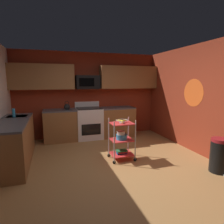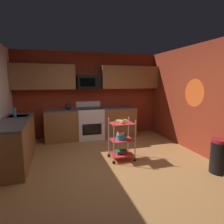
{
  "view_description": "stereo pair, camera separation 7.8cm",
  "coord_description": "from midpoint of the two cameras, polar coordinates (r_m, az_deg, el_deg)",
  "views": [
    {
      "loc": [
        -1.12,
        -3.56,
        1.74
      ],
      "look_at": [
        0.16,
        0.49,
        1.05
      ],
      "focal_mm": 30.88,
      "sensor_mm": 36.0,
      "label": 1
    },
    {
      "loc": [
        -1.04,
        -3.58,
        1.74
      ],
      "look_at": [
        0.16,
        0.49,
        1.05
      ],
      "focal_mm": 30.88,
      "sensor_mm": 36.0,
      "label": 2
    }
  ],
  "objects": [
    {
      "name": "oven_range",
      "position": [
        5.9,
        -6.15,
        -3.18
      ],
      "size": [
        0.76,
        0.65,
        1.1
      ],
      "color": "white",
      "rests_on": "ground"
    },
    {
      "name": "mixing_bowl_large",
      "position": [
        4.29,
        3.36,
        -7.32
      ],
      "size": [
        0.25,
        0.25,
        0.11
      ],
      "color": "#338CBF",
      "rests_on": "rolling_cart"
    },
    {
      "name": "kettle",
      "position": [
        5.73,
        -12.5,
        1.55
      ],
      "size": [
        0.21,
        0.18,
        0.26
      ],
      "color": "black",
      "rests_on": "counter_run"
    },
    {
      "name": "book_stack",
      "position": [
        4.4,
        3.35,
        -11.67
      ],
      "size": [
        0.25,
        0.18,
        0.08
      ],
      "color": "#1E4C8C",
      "rests_on": "rolling_cart"
    },
    {
      "name": "dish_soap_bottle",
      "position": [
        4.94,
        -26.45,
        -0.14
      ],
      "size": [
        0.06,
        0.06,
        0.2
      ],
      "primitive_type": "cylinder",
      "color": "#2D8CBF",
      "rests_on": "counter_run"
    },
    {
      "name": "fruit_bowl",
      "position": [
        4.2,
        3.44,
        -2.65
      ],
      "size": [
        0.27,
        0.27,
        0.07
      ],
      "color": "silver",
      "rests_on": "rolling_cart"
    },
    {
      "name": "rolling_cart",
      "position": [
        4.31,
        3.39,
        -8.17
      ],
      "size": [
        0.55,
        0.42,
        0.91
      ],
      "color": "silver",
      "rests_on": "ground"
    },
    {
      "name": "wall_back",
      "position": [
        6.11,
        -6.33,
        5.03
      ],
      "size": [
        4.52,
        0.06,
        2.6
      ],
      "primitive_type": "cube",
      "color": "maroon",
      "rests_on": "ground"
    },
    {
      "name": "wall_right",
      "position": [
        4.89,
        26.22,
        3.12
      ],
      "size": [
        0.06,
        4.8,
        2.6
      ],
      "primitive_type": "cube",
      "color": "maroon",
      "rests_on": "ground"
    },
    {
      "name": "mixing_bowl_small",
      "position": [
        4.23,
        3.13,
        -6.15
      ],
      "size": [
        0.18,
        0.18,
        0.08
      ],
      "color": "silver",
      "rests_on": "rolling_cart"
    },
    {
      "name": "counter_run",
      "position": [
        5.28,
        -13.22,
        -5.02
      ],
      "size": [
        3.57,
        2.62,
        0.92
      ],
      "color": "brown",
      "rests_on": "ground"
    },
    {
      "name": "microwave",
      "position": [
        5.87,
        -6.55,
        8.77
      ],
      "size": [
        0.7,
        0.39,
        0.4
      ],
      "color": "black"
    },
    {
      "name": "upper_cabinets",
      "position": [
        5.91,
        -5.96,
        10.23
      ],
      "size": [
        4.4,
        0.33,
        0.7
      ],
      "color": "brown"
    },
    {
      "name": "floor",
      "position": [
        4.13,
        0.29,
        -16.02
      ],
      "size": [
        4.4,
        4.8,
        0.04
      ],
      "primitive_type": "cube",
      "color": "#A87542",
      "rests_on": "ground"
    },
    {
      "name": "wall_flower_decal",
      "position": [
        5.11,
        23.57,
        5.2
      ],
      "size": [
        0.0,
        0.67,
        0.67
      ],
      "primitive_type": "cylinder",
      "rotation": [
        0.0,
        1.57,
        0.0
      ],
      "color": "#E5591E"
    },
    {
      "name": "trash_can",
      "position": [
        4.28,
        29.75,
        -11.3
      ],
      "size": [
        0.34,
        0.42,
        0.66
      ],
      "color": "black",
      "rests_on": "ground"
    }
  ]
}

